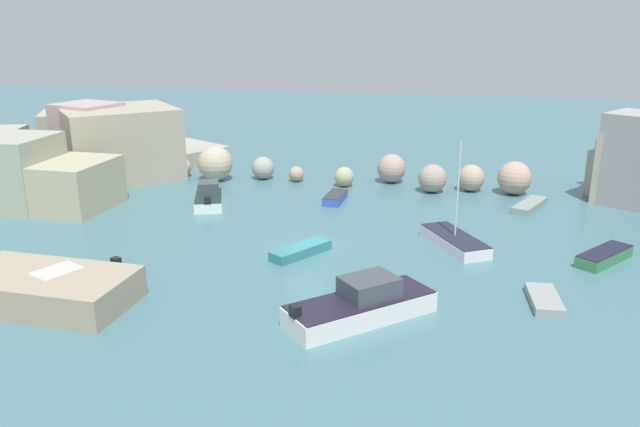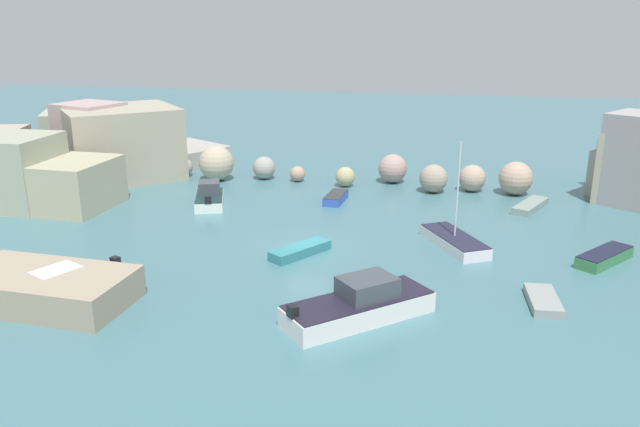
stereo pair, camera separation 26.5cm
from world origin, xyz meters
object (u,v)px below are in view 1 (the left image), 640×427
Objects in this scene: moored_boat_3 at (335,198)px; moored_boat_4 at (362,304)px; moored_boat_7 at (530,205)px; moored_boat_2 at (209,197)px; moored_boat_0 at (455,241)px; moored_boat_1 at (71,285)px; stone_dock at (45,289)px; moored_boat_5 at (301,251)px; moored_boat_8 at (604,256)px; moored_boat_6 at (544,300)px.

moored_boat_4 is (4.48, -17.78, 0.38)m from moored_boat_3.
moored_boat_2 is at bearing 124.78° from moored_boat_7.
moored_boat_1 is at bearing -89.46° from moored_boat_0.
moored_boat_3 is at bearing 62.93° from stone_dock.
moored_boat_5 is at bearing 153.51° from moored_boat_1.
moored_boat_4 is (13.71, 0.49, 0.14)m from moored_boat_1.
moored_boat_0 is 1.44× the size of moored_boat_7.
moored_boat_7 is (8.96, 18.84, -0.44)m from moored_boat_4.
moored_boat_2 is 1.06× the size of moored_boat_7.
moored_boat_3 is (9.23, 18.27, -0.24)m from moored_boat_1.
moored_boat_8 is (24.75, -5.81, -0.26)m from moored_boat_2.
moored_boat_1 is 1.40× the size of moored_boat_8.
moored_boat_3 reaches higher than moored_boat_7.
moored_boat_1 reaches higher than moored_boat_8.
moored_boat_2 is 1.47× the size of moored_boat_3.
moored_boat_0 is 10.75m from moored_boat_4.
moored_boat_5 is (8.59, -8.16, -0.32)m from moored_boat_2.
moored_boat_5 is at bearing -175.90° from moored_boat_3.
moored_boat_3 is 0.81× the size of moored_boat_5.
moored_boat_1 is 29.79m from moored_boat_7.
moored_boat_6 is (20.93, -11.91, -0.39)m from moored_boat_2.
moored_boat_6 is 0.79× the size of moored_boat_8.
moored_boat_0 reaches higher than moored_boat_7.
moored_boat_7 is at bearing 119.95° from moored_boat_0.
moored_boat_1 is 0.84× the size of moored_boat_4.
moored_boat_3 is at bearing -92.08° from moored_boat_2.
moored_boat_4 is (14.32, 1.48, -0.07)m from stone_dock.
moored_boat_1 is at bearing 161.40° from moored_boat_5.
moored_boat_0 reaches higher than stone_dock.
moored_boat_5 is at bearing 136.77° from moored_boat_8.
moored_boat_5 is 0.89× the size of moored_boat_7.
moored_boat_8 is (16.17, 2.36, 0.06)m from moored_boat_5.
moored_boat_7 is (5.05, 8.83, -0.14)m from moored_boat_0.
stone_dock is 1.18m from moored_boat_1.
moored_boat_1 is at bearing 156.83° from moored_boat_3.
moored_boat_2 is 11.85m from moored_boat_5.
moored_boat_0 is (18.22, 11.49, -0.36)m from stone_dock.
moored_boat_1 is at bearing -84.03° from moored_boat_6.
stone_dock is 1.75× the size of moored_boat_2.
moored_boat_5 is at bearing -110.50° from moored_boat_6.
moored_boat_8 reaches higher than moored_boat_3.
moored_boat_8 reaches higher than moored_boat_6.
moored_boat_2 is (0.73, 15.57, 0.06)m from moored_boat_1.
moored_boat_6 is at bearing -135.97° from moored_boat_3.
moored_boat_4 is (12.98, -15.07, 0.08)m from moored_boat_2.
moored_boat_7 is at bearing 155.50° from moored_boat_1.
moored_boat_5 is 12.90m from moored_boat_6.
moored_boat_1 is at bearing 139.56° from moored_boat_4.
moored_boat_3 is at bearing 33.38° from moored_boat_5.
moored_boat_7 is (23.27, 20.32, -0.50)m from stone_dock.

